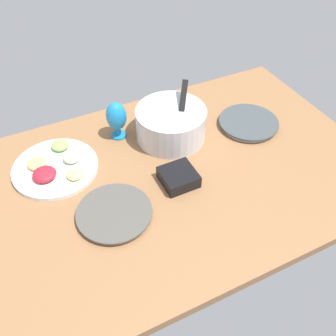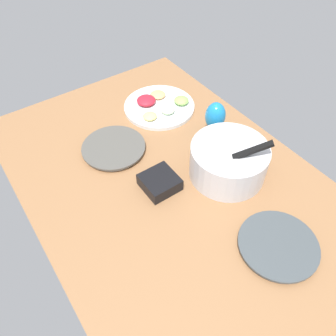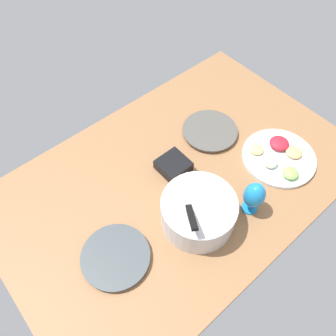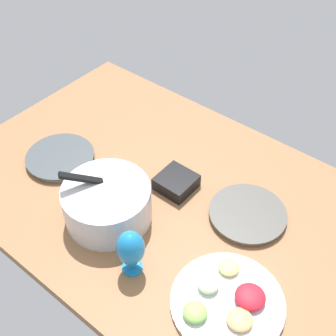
{
  "view_description": "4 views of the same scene",
  "coord_description": "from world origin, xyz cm",
  "px_view_note": "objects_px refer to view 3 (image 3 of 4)",
  "views": [
    {
      "loc": [
        -48.35,
        -92.43,
        105.95
      ],
      "look_at": [
        -4.35,
        -2.41,
        6.29
      ],
      "focal_mm": 40.14,
      "sensor_mm": 36.0,
      "label": 1
    },
    {
      "loc": [
        68.51,
        -50.42,
        100.89
      ],
      "look_at": [
        -2.69,
        -0.38,
        6.29
      ],
      "focal_mm": 36.18,
      "sensor_mm": 36.0,
      "label": 2
    },
    {
      "loc": [
        57.91,
        59.96,
        126.24
      ],
      "look_at": [
        3.13,
        -3.84,
        6.29
      ],
      "focal_mm": 36.16,
      "sensor_mm": 36.0,
      "label": 3
    },
    {
      "loc": [
        -70.01,
        84.23,
        121.05
      ],
      "look_at": [
        3.37,
        -6.2,
        6.29
      ],
      "focal_mm": 47.8,
      "sensor_mm": 36.0,
      "label": 4
    }
  ],
  "objects_px": {
    "dinner_plate_right": "(116,257)",
    "fruit_platter": "(279,157)",
    "dinner_plate_left": "(210,131)",
    "square_bowl_black": "(173,165)",
    "hurricane_glass_blue": "(254,196)",
    "mixing_bowl": "(198,211)"
  },
  "relations": [
    {
      "from": "fruit_platter",
      "to": "square_bowl_black",
      "type": "height_order",
      "value": "same"
    },
    {
      "from": "dinner_plate_left",
      "to": "dinner_plate_right",
      "type": "distance_m",
      "value": 0.75
    },
    {
      "from": "dinner_plate_right",
      "to": "fruit_platter",
      "type": "relative_size",
      "value": 0.79
    },
    {
      "from": "mixing_bowl",
      "to": "hurricane_glass_blue",
      "type": "relative_size",
      "value": 1.73
    },
    {
      "from": "dinner_plate_left",
      "to": "fruit_platter",
      "type": "relative_size",
      "value": 0.8
    },
    {
      "from": "dinner_plate_left",
      "to": "square_bowl_black",
      "type": "xyz_separation_m",
      "value": [
        0.28,
        0.05,
        0.02
      ]
    },
    {
      "from": "dinner_plate_right",
      "to": "fruit_platter",
      "type": "distance_m",
      "value": 0.86
    },
    {
      "from": "dinner_plate_left",
      "to": "hurricane_glass_blue",
      "type": "relative_size",
      "value": 1.56
    },
    {
      "from": "square_bowl_black",
      "to": "dinner_plate_right",
      "type": "bearing_deg",
      "value": 21.23
    },
    {
      "from": "hurricane_glass_blue",
      "to": "square_bowl_black",
      "type": "height_order",
      "value": "hurricane_glass_blue"
    },
    {
      "from": "dinner_plate_right",
      "to": "hurricane_glass_blue",
      "type": "distance_m",
      "value": 0.59
    },
    {
      "from": "square_bowl_black",
      "to": "dinner_plate_left",
      "type": "bearing_deg",
      "value": -170.47
    },
    {
      "from": "dinner_plate_right",
      "to": "square_bowl_black",
      "type": "xyz_separation_m",
      "value": [
        -0.44,
        -0.17,
        0.02
      ]
    },
    {
      "from": "dinner_plate_right",
      "to": "square_bowl_black",
      "type": "relative_size",
      "value": 2.06
    },
    {
      "from": "dinner_plate_left",
      "to": "fruit_platter",
      "type": "xyz_separation_m",
      "value": [
        -0.13,
        0.32,
        0.0
      ]
    },
    {
      "from": "mixing_bowl",
      "to": "square_bowl_black",
      "type": "height_order",
      "value": "mixing_bowl"
    },
    {
      "from": "dinner_plate_left",
      "to": "square_bowl_black",
      "type": "relative_size",
      "value": 2.08
    },
    {
      "from": "dinner_plate_left",
      "to": "dinner_plate_right",
      "type": "height_order",
      "value": "dinner_plate_right"
    },
    {
      "from": "dinner_plate_right",
      "to": "hurricane_glass_blue",
      "type": "relative_size",
      "value": 1.55
    },
    {
      "from": "dinner_plate_left",
      "to": "dinner_plate_right",
      "type": "xyz_separation_m",
      "value": [
        0.72,
        0.22,
        0.0
      ]
    },
    {
      "from": "dinner_plate_left",
      "to": "fruit_platter",
      "type": "distance_m",
      "value": 0.35
    },
    {
      "from": "hurricane_glass_blue",
      "to": "square_bowl_black",
      "type": "relative_size",
      "value": 1.33
    }
  ]
}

